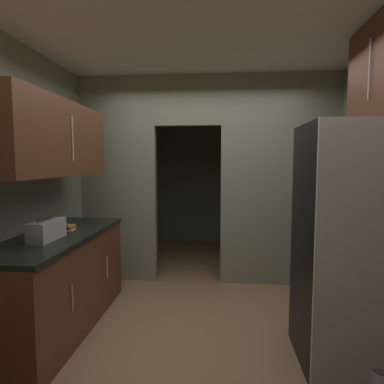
% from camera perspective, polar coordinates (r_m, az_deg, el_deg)
% --- Properties ---
extents(ground, '(20.00, 20.00, 0.00)m').
position_cam_1_polar(ground, '(3.28, 1.21, -23.77)').
color(ground, '#93704C').
extents(kitchen_overhead_slab, '(3.74, 6.92, 0.06)m').
position_cam_1_polar(kitchen_overhead_slab, '(3.50, 1.82, 24.14)').
color(kitchen_overhead_slab, silver).
extents(kitchen_partition, '(3.34, 0.12, 2.70)m').
position_cam_1_polar(kitchen_partition, '(4.34, 3.30, 3.01)').
color(kitchen_partition, gray).
rests_on(kitchen_partition, ground).
extents(adjoining_room_shell, '(3.34, 2.36, 2.70)m').
position_cam_1_polar(adjoining_room_shell, '(5.98, 3.19, 2.84)').
color(adjoining_room_shell, slate).
rests_on(adjoining_room_shell, ground).
extents(refrigerator, '(0.85, 0.78, 1.88)m').
position_cam_1_polar(refrigerator, '(2.89, 26.58, -8.37)').
color(refrigerator, black).
rests_on(refrigerator, ground).
extents(lower_cabinet_run, '(0.67, 1.87, 0.92)m').
position_cam_1_polar(lower_cabinet_run, '(3.49, -21.92, -14.10)').
color(lower_cabinet_run, brown).
rests_on(lower_cabinet_run, ground).
extents(upper_cabinet_counterside, '(0.36, 1.69, 0.68)m').
position_cam_1_polar(upper_cabinet_counterside, '(3.31, -22.70, 8.46)').
color(upper_cabinet_counterside, brown).
extents(boombox, '(0.17, 0.41, 0.20)m').
position_cam_1_polar(boombox, '(3.14, -23.69, -6.02)').
color(boombox, '#B2B2B7').
rests_on(boombox, lower_cabinet_run).
extents(book_stack, '(0.14, 0.14, 0.06)m').
position_cam_1_polar(book_stack, '(3.51, -20.62, -5.76)').
color(book_stack, beige).
rests_on(book_stack, lower_cabinet_run).
extents(paint_can, '(0.16, 0.16, 0.19)m').
position_cam_1_polar(paint_can, '(2.91, 29.83, -26.41)').
color(paint_can, silver).
rests_on(paint_can, ground).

